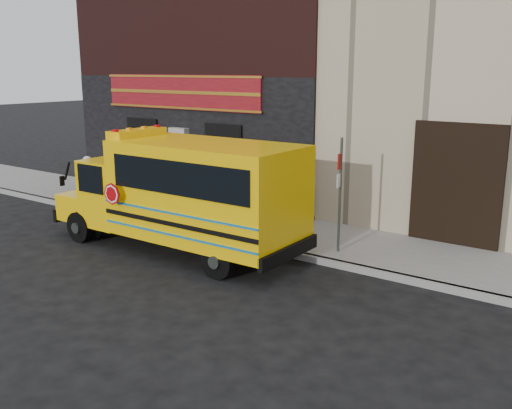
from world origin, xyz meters
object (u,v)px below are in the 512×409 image
at_px(bicycle, 88,216).
at_px(cyclist, 90,199).
at_px(sign_pole, 340,192).
at_px(school_bus, 186,192).

xyz_separation_m(bicycle, cyclist, (0.06, 0.05, 0.49)).
bearing_deg(sign_pole, bicycle, -160.93).
bearing_deg(school_bus, cyclist, -173.04).
bearing_deg(cyclist, sign_pole, -55.99).
xyz_separation_m(sign_pole, bicycle, (-6.40, -2.21, -1.09)).
xyz_separation_m(school_bus, bicycle, (-3.19, -0.43, -1.00)).
bearing_deg(sign_pole, cyclist, -161.13).
relative_size(school_bus, bicycle, 4.10).
relative_size(sign_pole, bicycle, 1.70).
distance_m(sign_pole, cyclist, 6.72).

